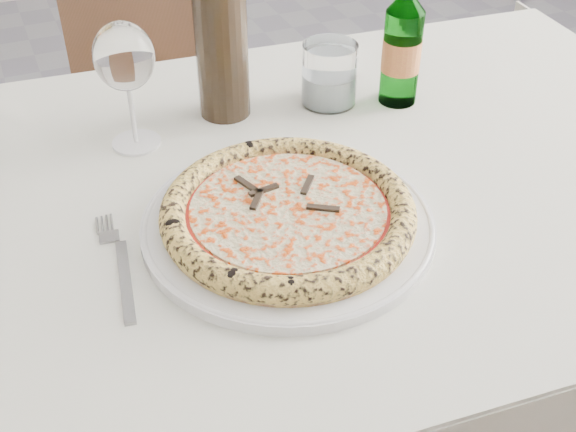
% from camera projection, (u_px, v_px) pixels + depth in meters
% --- Properties ---
extents(dining_table, '(1.48, 0.95, 0.76)m').
position_uv_depth(dining_table, '(260.00, 238.00, 1.02)').
color(dining_table, brown).
rests_on(dining_table, floor).
extents(chair_far, '(0.43, 0.43, 0.93)m').
position_uv_depth(chair_far, '(150.00, 73.00, 1.72)').
color(chair_far, brown).
rests_on(chair_far, floor).
extents(plate, '(0.36, 0.36, 0.02)m').
position_uv_depth(plate, '(288.00, 223.00, 0.88)').
color(plate, white).
rests_on(plate, dining_table).
extents(pizza, '(0.31, 0.31, 0.03)m').
position_uv_depth(pizza, '(288.00, 212.00, 0.87)').
color(pizza, '#EEC35B').
rests_on(pizza, plate).
extents(fork, '(0.03, 0.20, 0.00)m').
position_uv_depth(fork, '(120.00, 266.00, 0.83)').
color(fork, '#949596').
rests_on(fork, dining_table).
extents(wine_glass, '(0.08, 0.08, 0.18)m').
position_uv_depth(wine_glass, '(124.00, 59.00, 0.97)').
color(wine_glass, white).
rests_on(wine_glass, dining_table).
extents(tumbler, '(0.09, 0.09, 0.10)m').
position_uv_depth(tumbler, '(329.00, 78.00, 1.12)').
color(tumbler, white).
rests_on(tumbler, dining_table).
extents(beer_bottle, '(0.06, 0.06, 0.23)m').
position_uv_depth(beer_bottle, '(402.00, 46.00, 1.09)').
color(beer_bottle, '#348C39').
rests_on(beer_bottle, dining_table).
extents(wine_bottle, '(0.08, 0.08, 0.32)m').
position_uv_depth(wine_bottle, '(221.00, 30.00, 1.04)').
color(wine_bottle, black).
rests_on(wine_bottle, dining_table).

